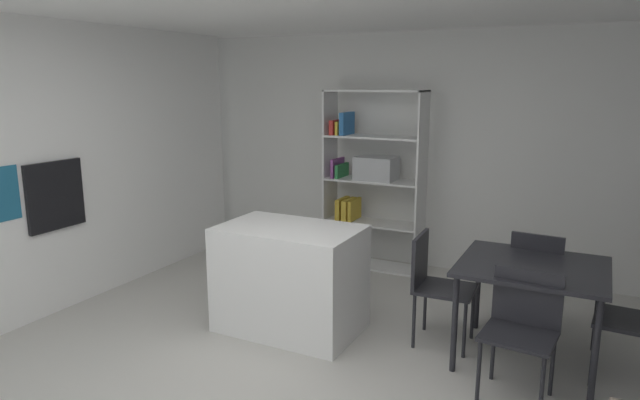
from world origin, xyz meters
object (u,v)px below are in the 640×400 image
(built_in_oven, at_px, (55,195))
(dining_table, at_px, (532,275))
(dining_chair_near, at_px, (522,322))
(open_bookshelf, at_px, (369,176))
(dining_chair_island_side, at_px, (433,279))
(dining_chair_far, at_px, (537,273))
(kitchen_island, at_px, (290,278))

(built_in_oven, distance_m, dining_table, 4.08)
(dining_chair_near, bearing_deg, open_bookshelf, 138.45)
(built_in_oven, relative_size, dining_table, 0.59)
(built_in_oven, xyz_separation_m, dining_chair_island_side, (3.22, 0.91, -0.55))
(dining_chair_near, bearing_deg, dining_chair_far, 95.98)
(open_bookshelf, bearing_deg, dining_chair_far, -28.71)
(built_in_oven, distance_m, dining_chair_far, 4.23)
(dining_chair_island_side, bearing_deg, open_bookshelf, 35.07)
(dining_chair_island_side, distance_m, dining_chair_near, 0.90)
(kitchen_island, bearing_deg, open_bookshelf, 91.32)
(dining_table, height_order, dining_chair_near, dining_chair_near)
(built_in_oven, relative_size, kitchen_island, 0.53)
(open_bookshelf, height_order, dining_chair_near, open_bookshelf)
(open_bookshelf, distance_m, dining_chair_far, 2.25)
(built_in_oven, bearing_deg, dining_table, 13.01)
(kitchen_island, height_order, dining_chair_near, kitchen_island)
(built_in_oven, bearing_deg, kitchen_island, 16.01)
(dining_chair_near, bearing_deg, dining_chair_island_side, 151.29)
(dining_chair_island_side, bearing_deg, built_in_oven, 103.40)
(open_bookshelf, height_order, dining_table, open_bookshelf)
(open_bookshelf, bearing_deg, dining_chair_island_side, -52.54)
(kitchen_island, bearing_deg, dining_chair_far, 23.53)
(kitchen_island, height_order, dining_chair_far, kitchen_island)
(kitchen_island, xyz_separation_m, dining_table, (1.88, 0.32, 0.24))
(dining_chair_far, xyz_separation_m, dining_chair_near, (0.01, -1.00, -0.02))
(dining_chair_far, distance_m, dining_chair_near, 1.00)
(dining_chair_far, relative_size, dining_chair_near, 1.05)
(dining_table, relative_size, dining_chair_island_side, 1.16)
(kitchen_island, relative_size, dining_chair_island_side, 1.30)
(dining_table, xyz_separation_m, dining_chair_near, (0.01, -0.50, -0.17))
(kitchen_island, bearing_deg, dining_table, 9.63)
(built_in_oven, relative_size, dining_chair_far, 0.69)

